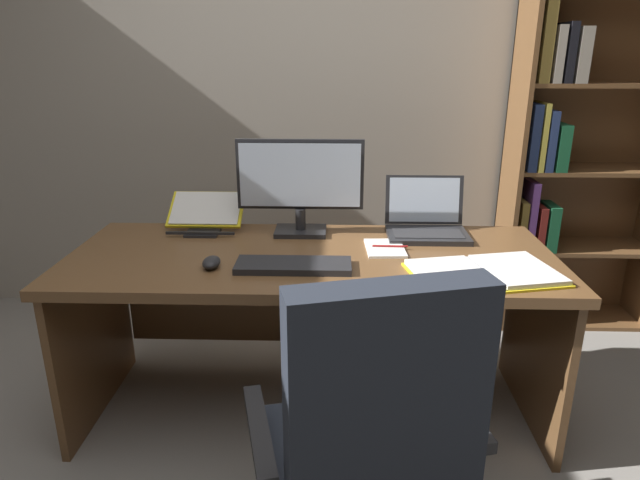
# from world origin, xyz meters

# --- Properties ---
(wall_back) EXTENTS (5.34, 0.12, 2.58)m
(wall_back) POSITION_xyz_m (0.00, 1.90, 1.29)
(wall_back) COLOR #A89E8E
(wall_back) RESTS_ON ground
(desk) EXTENTS (1.89, 0.77, 0.72)m
(desk) POSITION_xyz_m (-0.01, 0.84, 0.53)
(desk) COLOR brown
(desk) RESTS_ON ground
(bookshelf) EXTENTS (0.82, 0.32, 2.18)m
(bookshelf) POSITION_xyz_m (1.31, 1.66, 1.06)
(bookshelf) COLOR brown
(bookshelf) RESTS_ON ground
(office_chair) EXTENTS (0.69, 0.60, 0.99)m
(office_chair) POSITION_xyz_m (0.18, -0.06, 0.42)
(office_chair) COLOR #232326
(office_chair) RESTS_ON ground
(monitor) EXTENTS (0.54, 0.16, 0.41)m
(monitor) POSITION_xyz_m (-0.07, 1.02, 0.93)
(monitor) COLOR #232326
(monitor) RESTS_ON desk
(laptop) EXTENTS (0.34, 0.28, 0.24)m
(laptop) POSITION_xyz_m (0.47, 1.02, 0.77)
(laptop) COLOR #232326
(laptop) RESTS_ON desk
(keyboard) EXTENTS (0.42, 0.15, 0.02)m
(keyboard) POSITION_xyz_m (-0.07, 0.61, 0.73)
(keyboard) COLOR #232326
(keyboard) RESTS_ON desk
(computer_mouse) EXTENTS (0.06, 0.10, 0.04)m
(computer_mouse) POSITION_xyz_m (-0.37, 0.61, 0.74)
(computer_mouse) COLOR #232326
(computer_mouse) RESTS_ON desk
(reading_stand_with_book) EXTENTS (0.33, 0.25, 0.15)m
(reading_stand_with_book) POSITION_xyz_m (-0.49, 1.07, 0.79)
(reading_stand_with_book) COLOR #232326
(reading_stand_with_book) RESTS_ON desk
(open_binder) EXTENTS (0.56, 0.41, 0.02)m
(open_binder) POSITION_xyz_m (0.61, 0.56, 0.73)
(open_binder) COLOR yellow
(open_binder) RESTS_ON desk
(notepad) EXTENTS (0.16, 0.22, 0.01)m
(notepad) POSITION_xyz_m (0.28, 0.82, 0.72)
(notepad) COLOR white
(notepad) RESTS_ON desk
(pen) EXTENTS (0.14, 0.01, 0.01)m
(pen) POSITION_xyz_m (0.30, 0.82, 0.73)
(pen) COLOR maroon
(pen) RESTS_ON notepad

